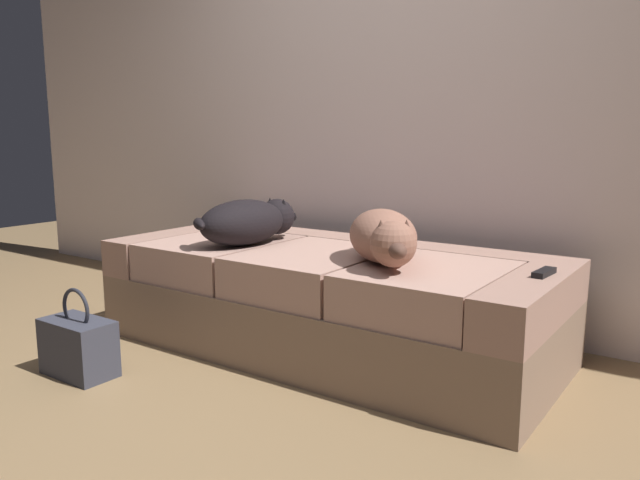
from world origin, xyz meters
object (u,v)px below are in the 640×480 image
at_px(couch, 326,299).
at_px(dog_dark, 249,221).
at_px(tv_remote, 544,273).
at_px(dog_tan, 384,237).
at_px(handbag, 78,346).

distance_m(couch, dog_dark, 0.53).
bearing_deg(tv_remote, dog_dark, -170.01).
relative_size(couch, dog_dark, 3.28).
bearing_deg(tv_remote, couch, -173.78).
relative_size(dog_dark, dog_tan, 1.13).
relative_size(couch, handbag, 5.61).
bearing_deg(couch, dog_dark, -165.21).
xyz_separation_m(dog_dark, handbag, (-0.29, -0.77, -0.46)).
distance_m(tv_remote, handbag, 1.91).
distance_m(dog_dark, tv_remote, 1.37).
relative_size(tv_remote, handbag, 0.40).
relative_size(dog_dark, handbag, 1.71).
distance_m(dog_tan, handbag, 1.37).
bearing_deg(handbag, dog_dark, 69.71).
distance_m(dog_dark, dog_tan, 0.76).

